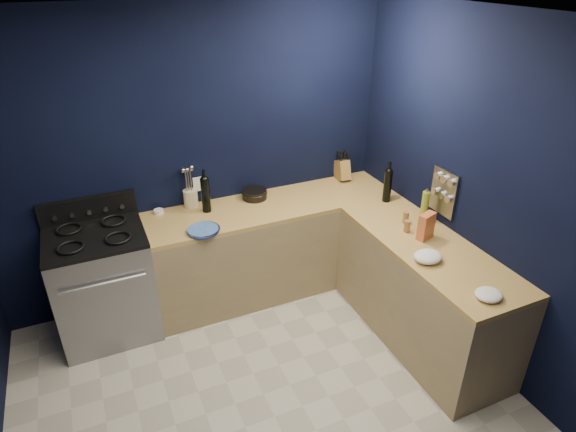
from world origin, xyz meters
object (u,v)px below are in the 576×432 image
gas_range (105,286)px  plate_stack (203,230)px  knife_block (342,170)px  crouton_bag (426,226)px  utensil_crock (191,198)px

gas_range → plate_stack: plate_stack is taller
gas_range → knife_block: 2.44m
gas_range → crouton_bag: size_ratio=4.24×
utensil_crock → crouton_bag: 2.02m
utensil_crock → knife_block: (1.52, -0.02, 0.02)m
utensil_crock → knife_block: bearing=-0.9°
gas_range → utensil_crock: (0.84, 0.27, 0.52)m
utensil_crock → gas_range: bearing=-162.2°
gas_range → crouton_bag: crouton_bag is taller
plate_stack → utensil_crock: bearing=86.8°
plate_stack → knife_block: bearing=16.7°
gas_range → plate_stack: 0.96m
plate_stack → gas_range: bearing=164.9°
gas_range → utensil_crock: utensil_crock is taller
crouton_bag → utensil_crock: bearing=120.9°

